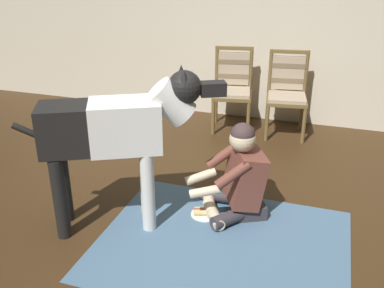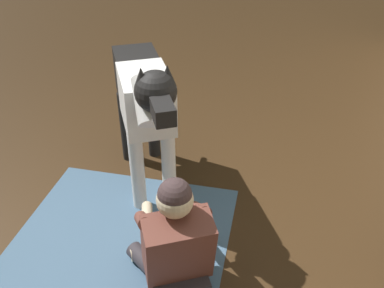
{
  "view_description": "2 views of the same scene",
  "coord_description": "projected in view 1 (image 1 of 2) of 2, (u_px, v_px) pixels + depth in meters",
  "views": [
    {
      "loc": [
        0.9,
        -2.7,
        2.02
      ],
      "look_at": [
        -0.02,
        0.08,
        0.73
      ],
      "focal_mm": 40.76,
      "sensor_mm": 36.0,
      "label": 1
    },
    {
      "loc": [
        1.95,
        0.87,
        2.19
      ],
      "look_at": [
        -0.16,
        0.41,
        0.75
      ],
      "focal_mm": 38.66,
      "sensor_mm": 36.0,
      "label": 2
    }
  ],
  "objects": [
    {
      "name": "dining_chair_left_of_pair",
      "position": [
        233.0,
        85.0,
        5.3
      ],
      "size": [
        0.54,
        0.54,
        0.98
      ],
      "color": "brown",
      "rests_on": "ground"
    },
    {
      "name": "ground_plane",
      "position": [
        191.0,
        233.0,
        3.42
      ],
      "size": [
        15.75,
        15.75,
        0.0
      ],
      "primitive_type": "plane",
      "color": "#3B2714"
    },
    {
      "name": "area_rug",
      "position": [
        222.0,
        243.0,
        3.28
      ],
      "size": [
        1.85,
        1.49,
        0.01
      ],
      "primitive_type": "cube",
      "color": "#476581",
      "rests_on": "ground"
    },
    {
      "name": "person_sitting_on_floor",
      "position": [
        239.0,
        178.0,
        3.56
      ],
      "size": [
        0.71,
        0.63,
        0.81
      ],
      "color": "#383338",
      "rests_on": "ground"
    },
    {
      "name": "dining_chair_right_of_pair",
      "position": [
        287.0,
        89.0,
        5.11
      ],
      "size": [
        0.52,
        0.52,
        0.98
      ],
      "color": "brown",
      "rests_on": "ground"
    },
    {
      "name": "hot_dog_on_plate",
      "position": [
        205.0,
        212.0,
        3.64
      ],
      "size": [
        0.24,
        0.24,
        0.06
      ],
      "color": "white",
      "rests_on": "ground"
    },
    {
      "name": "large_dog",
      "position": [
        117.0,
        131.0,
        3.23
      ],
      "size": [
        1.42,
        0.82,
        1.26
      ],
      "color": "silver",
      "rests_on": "ground"
    },
    {
      "name": "back_wall",
      "position": [
        263.0,
        16.0,
        5.32
      ],
      "size": [
        9.1,
        0.1,
        2.6
      ],
      "primitive_type": "cube",
      "color": "beige",
      "rests_on": "ground"
    }
  ]
}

